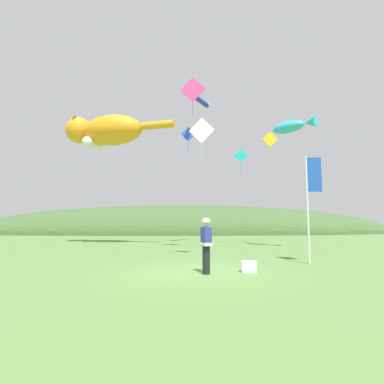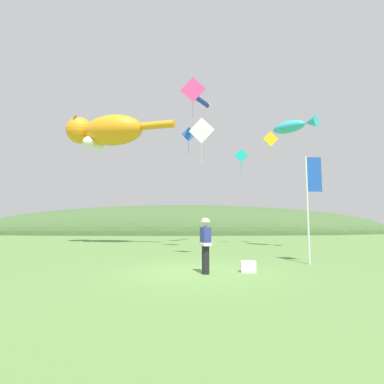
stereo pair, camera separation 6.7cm
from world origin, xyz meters
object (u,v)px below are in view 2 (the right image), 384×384
kite_tube_streamer (200,100)px  festival_attendant (206,244)px  kite_fish_windsock (293,126)px  festival_banner_pole (311,192)px  kite_diamond_white (202,131)px  kite_spool (207,266)px  kite_diamond_pink (193,90)px  picnic_cooler (248,267)px  kite_diamond_blue (189,134)px  kite_giant_cat (106,131)px  kite_diamond_gold (271,139)px  kite_diamond_teal (241,156)px

kite_tube_streamer → festival_attendant: bearing=-92.9°
festival_attendant → kite_fish_windsock: 12.15m
festival_banner_pole → kite_diamond_white: kite_diamond_white is taller
kite_spool → kite_diamond_pink: bearing=92.0°
kite_diamond_pink → kite_tube_streamer: bearing=81.2°
picnic_cooler → kite_diamond_blue: bearing=97.9°
festival_attendant → picnic_cooler: festival_attendant is taller
kite_diamond_pink → kite_giant_cat: bearing=142.3°
picnic_cooler → festival_attendant: bearing=-168.7°
kite_giant_cat → kite_diamond_pink: kite_diamond_pink is taller
kite_diamond_gold → kite_diamond_teal: kite_diamond_gold is taller
festival_attendant → kite_tube_streamer: (0.60, 11.74, 9.68)m
festival_attendant → kite_fish_windsock: (6.16, 8.13, 6.60)m
picnic_cooler → kite_diamond_blue: 14.49m
kite_fish_windsock → kite_diamond_white: size_ratio=1.18×
kite_giant_cat → kite_diamond_white: kite_giant_cat is taller
kite_giant_cat → kite_diamond_teal: 10.07m
kite_diamond_blue → kite_diamond_pink: (0.12, -5.11, 1.17)m
picnic_cooler → kite_diamond_gold: bearing=68.8°
kite_diamond_white → kite_giant_cat: bearing=129.3°
picnic_cooler → kite_diamond_blue: size_ratio=0.26×
kite_diamond_pink → kite_diamond_gold: bearing=33.9°
kite_diamond_white → kite_diamond_teal: bearing=65.6°
festival_banner_pole → kite_tube_streamer: bearing=111.5°
kite_diamond_white → kite_tube_streamer: bearing=86.8°
picnic_cooler → kite_diamond_white: size_ratio=0.24×
kite_fish_windsock → kite_diamond_white: bearing=-145.5°
kite_tube_streamer → kite_diamond_teal: bearing=-5.3°
festival_attendant → kite_diamond_white: bearing=87.6°
kite_diamond_gold → kite_diamond_teal: bearing=166.5°
kite_fish_windsock → kite_tube_streamer: kite_tube_streamer is taller
festival_attendant → festival_banner_pole: size_ratio=0.41×
kite_diamond_gold → kite_tube_streamer: bearing=171.3°
picnic_cooler → kite_fish_windsock: bearing=59.0°
kite_fish_windsock → kite_diamond_white: 7.45m
kite_spool → kite_diamond_gold: bearing=61.8°
kite_giant_cat → kite_fish_windsock: kite_giant_cat is taller
kite_tube_streamer → kite_diamond_white: bearing=-93.2°
kite_diamond_gold → kite_diamond_blue: 5.99m
picnic_cooler → kite_diamond_blue: kite_diamond_blue is taller
kite_tube_streamer → kite_diamond_gold: bearing=-8.7°
kite_spool → kite_giant_cat: 15.23m
kite_tube_streamer → kite_diamond_teal: size_ratio=1.26×
kite_diamond_white → kite_spool: bearing=-91.1°
kite_diamond_white → kite_diamond_pink: bearing=95.1°
kite_giant_cat → kite_tube_streamer: 7.33m
kite_spool → kite_diamond_gold: size_ratio=0.14×
kite_spool → kite_giant_cat: kite_giant_cat is taller
kite_fish_windsock → kite_diamond_gold: bearing=101.3°
festival_attendant → festival_banner_pole: festival_banner_pole is taller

